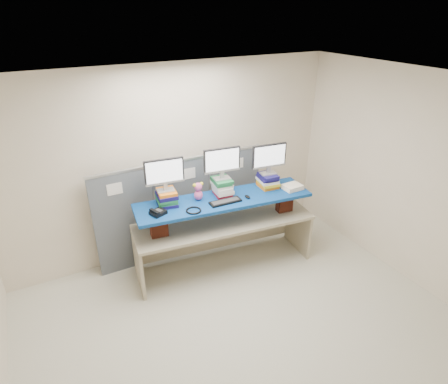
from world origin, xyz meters
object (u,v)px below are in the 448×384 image
blue_board (224,200)px  monitor_left (164,173)px  keyboard (225,202)px  monitor_right (269,157)px  desk (224,230)px  desk_phone (158,212)px  monitor_center (222,162)px

blue_board → monitor_left: size_ratio=4.75×
keyboard → monitor_right: bearing=12.2°
desk → blue_board: blue_board is taller
keyboard → desk_phone: 0.90m
blue_board → desk_phone: (-0.93, 0.02, 0.05)m
monitor_center → monitor_right: bearing=0.0°
monitor_right → keyboard: 0.89m
monitor_left → desk_phone: (-0.19, -0.19, -0.42)m
desk → keyboard: bearing=-101.9°
desk → desk_phone: (-0.93, 0.02, 0.53)m
blue_board → keyboard: (-0.04, -0.11, 0.04)m
monitor_right → keyboard: size_ratio=1.16×
monitor_center → desk: bearing=-98.3°
desk → monitor_right: size_ratio=5.08×
monitor_left → keyboard: size_ratio=1.16×
desk → blue_board: size_ratio=1.07×
monitor_center → monitor_right: size_ratio=1.00×
blue_board → monitor_left: monitor_left is taller
desk → keyboard: (-0.04, -0.11, 0.51)m
monitor_left → monitor_center: 0.78m
desk → monitor_left: 1.22m
monitor_right → monitor_center: bearing=-180.0°
desk → keyboard: keyboard is taller
desk_phone → monitor_right: bearing=-19.9°
monitor_right → desk_phone: 1.71m
keyboard → desk: bearing=73.1°
monitor_left → monitor_center: bearing=-0.0°
desk → monitor_center: size_ratio=5.08×
blue_board → monitor_center: size_ratio=4.75×
blue_board → monitor_right: (0.73, 0.03, 0.47)m
desk → monitor_left: (-0.74, 0.21, 0.94)m
monitor_center → blue_board: bearing=-98.3°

